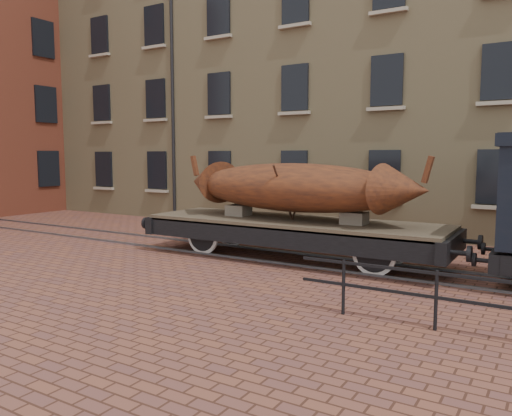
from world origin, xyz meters
The scene contains 5 objects.
ground centered at (0.00, 0.00, 0.00)m, with size 90.00×90.00×0.00m, color brown.
warehouse_cream centered at (3.00, 9.99, 7.00)m, with size 40.00×10.19×14.00m.
rail_track centered at (0.00, 0.00, 0.03)m, with size 30.00×1.52×0.06m.
flatcar_wagon centered at (0.00, 0.00, 0.88)m, with size 9.40×2.55×1.42m.
iron_boat centered at (0.00, 0.00, 2.00)m, with size 7.53×2.62×1.76m.
Camera 1 is at (6.23, -12.09, 2.85)m, focal length 35.00 mm.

